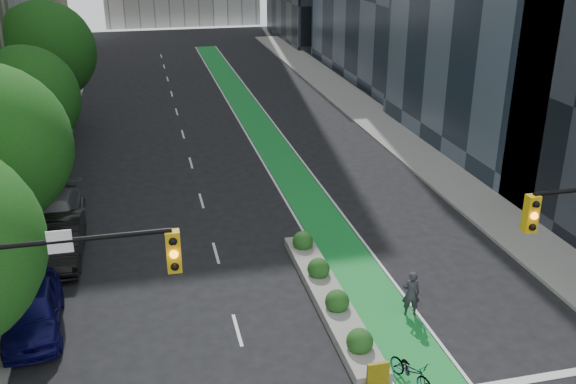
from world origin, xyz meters
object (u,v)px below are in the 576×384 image
bicycle (411,371)px  parked_car_left_mid (60,241)px  cyclist (411,293)px  median_planter (329,294)px  parked_car_left_near (32,310)px  parked_car_left_far (56,214)px

bicycle → parked_car_left_mid: bearing=113.8°
cyclist → bicycle: bearing=79.2°
median_planter → parked_car_left_near: 10.73m
bicycle → parked_car_left_far: parked_car_left_far is taller
parked_car_left_far → bicycle: bearing=-47.0°
bicycle → cyclist: bearing=45.1°
median_planter → parked_car_left_near: (-10.70, 0.63, 0.46)m
cyclist → parked_car_left_near: bearing=3.0°
parked_car_left_far → parked_car_left_near: bearing=-86.8°
parked_car_left_near → parked_car_left_mid: bearing=81.1°
cyclist → parked_car_left_far: bearing=-26.4°
parked_car_left_far → cyclist: bearing=-35.3°
bicycle → parked_car_left_mid: (-11.40, 11.07, 0.38)m
median_planter → parked_car_left_near: size_ratio=2.11×
cyclist → parked_car_left_far: 17.08m
cyclist → parked_car_left_mid: size_ratio=0.35×
median_planter → parked_car_left_mid: parked_car_left_mid is taller
cyclist → parked_car_left_far: (-13.37, 10.63, -0.11)m
parked_car_left_mid → parked_car_left_far: parked_car_left_mid is taller
bicycle → parked_car_left_far: size_ratio=0.33×
cyclist → parked_car_left_mid: cyclist is taller
bicycle → parked_car_left_near: size_ratio=0.37×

